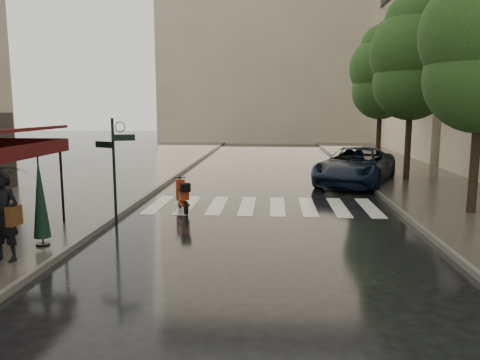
# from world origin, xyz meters

# --- Properties ---
(ground) EXTENTS (120.00, 120.00, 0.00)m
(ground) POSITION_xyz_m (0.00, 0.00, 0.00)
(ground) COLOR black
(ground) RESTS_ON ground
(sidewalk_near) EXTENTS (6.00, 60.00, 0.12)m
(sidewalk_near) POSITION_xyz_m (-4.50, 12.00, 0.06)
(sidewalk_near) COLOR #38332D
(sidewalk_near) RESTS_ON ground
(sidewalk_far) EXTENTS (5.50, 60.00, 0.12)m
(sidewalk_far) POSITION_xyz_m (10.25, 12.00, 0.06)
(sidewalk_far) COLOR #38332D
(sidewalk_far) RESTS_ON ground
(curb_near) EXTENTS (0.12, 60.00, 0.16)m
(curb_near) POSITION_xyz_m (-1.45, 12.00, 0.07)
(curb_near) COLOR #595651
(curb_near) RESTS_ON ground
(curb_far) EXTENTS (0.12, 60.00, 0.16)m
(curb_far) POSITION_xyz_m (7.45, 12.00, 0.07)
(curb_far) COLOR #595651
(curb_far) RESTS_ON ground
(crosswalk) EXTENTS (7.85, 3.20, 0.01)m
(crosswalk) POSITION_xyz_m (2.98, 6.00, 0.01)
(crosswalk) COLOR silver
(crosswalk) RESTS_ON ground
(signpost) EXTENTS (1.17, 0.29, 3.10)m
(signpost) POSITION_xyz_m (-1.19, 3.00, 1.83)
(signpost) COLOR black
(signpost) RESTS_ON ground
(haussmann_far) EXTENTS (8.00, 16.00, 18.50)m
(haussmann_far) POSITION_xyz_m (16.50, 26.00, 9.25)
(haussmann_far) COLOR tan
(haussmann_far) RESTS_ON ground
(backdrop_building) EXTENTS (22.00, 6.00, 20.00)m
(backdrop_building) POSITION_xyz_m (3.00, 38.00, 10.00)
(backdrop_building) COLOR tan
(backdrop_building) RESTS_ON ground
(tree_mid) EXTENTS (3.80, 3.80, 8.34)m
(tree_mid) POSITION_xyz_m (9.50, 12.00, 5.59)
(tree_mid) COLOR black
(tree_mid) RESTS_ON sidewalk_far
(tree_far) EXTENTS (3.80, 3.80, 8.16)m
(tree_far) POSITION_xyz_m (9.70, 19.00, 5.46)
(tree_far) COLOR black
(tree_far) RESTS_ON sidewalk_far
(pedestrian_with_umbrella) EXTENTS (1.30, 1.32, 2.61)m
(pedestrian_with_umbrella) POSITION_xyz_m (-2.37, -0.64, 1.85)
(pedestrian_with_umbrella) COLOR black
(pedestrian_with_umbrella) RESTS_ON sidewalk_near
(scooter) EXTENTS (0.77, 1.53, 1.05)m
(scooter) POSITION_xyz_m (0.38, 5.00, 0.49)
(scooter) COLOR black
(scooter) RESTS_ON ground
(parked_car) EXTENTS (4.78, 6.52, 1.65)m
(parked_car) POSITION_xyz_m (7.00, 11.07, 0.82)
(parked_car) COLOR black
(parked_car) RESTS_ON ground
(parasol_back) EXTENTS (0.40, 0.40, 2.12)m
(parasol_back) POSITION_xyz_m (-2.14, 0.50, 1.26)
(parasol_back) COLOR black
(parasol_back) RESTS_ON sidewalk_near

